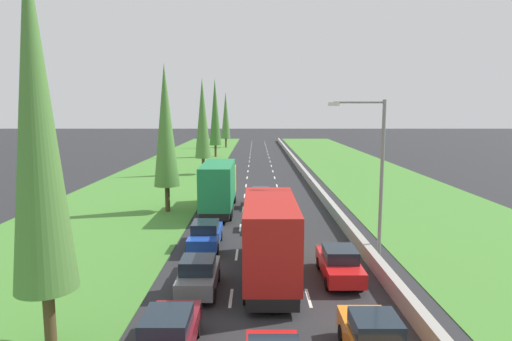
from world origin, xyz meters
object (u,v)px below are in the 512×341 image
(poplar_tree_third, at_px, (201,119))
(poplar_tree_fifth, at_px, (224,115))
(black_hatchback_centre_lane, at_px, (265,216))
(poplar_tree_second, at_px, (164,126))
(poplar_tree_fourth, at_px, (214,112))
(poplar_tree_nearest, at_px, (35,121))
(blue_hatchback_centre_lane, at_px, (260,197))
(maroon_sedan_left_lane, at_px, (166,336))
(green_box_truck_left_lane, at_px, (218,186))
(blue_sedan_left_lane, at_px, (204,235))
(orange_hatchback_right_lane, at_px, (372,338))
(street_light_mast, at_px, (374,167))
(red_box_truck_centre_lane, at_px, (268,236))
(grey_hatchback_left_lane, at_px, (197,275))
(red_sedan_right_lane, at_px, (338,263))

(poplar_tree_third, bearing_deg, poplar_tree_fifth, 89.94)
(black_hatchback_centre_lane, distance_m, poplar_tree_second, 11.50)
(poplar_tree_fourth, bearing_deg, poplar_tree_nearest, -89.85)
(blue_hatchback_centre_lane, bearing_deg, maroon_sedan_left_lane, -98.16)
(green_box_truck_left_lane, bearing_deg, blue_sedan_left_lane, -90.17)
(green_box_truck_left_lane, relative_size, poplar_tree_fifth, 0.74)
(orange_hatchback_right_lane, bearing_deg, poplar_tree_nearest, 175.32)
(street_light_mast, bearing_deg, poplar_tree_nearest, -145.45)
(red_box_truck_centre_lane, relative_size, black_hatchback_centre_lane, 2.41)
(poplar_tree_fourth, bearing_deg, street_light_mast, -75.76)
(red_box_truck_centre_lane, bearing_deg, street_light_mast, 27.39)
(orange_hatchback_right_lane, relative_size, red_box_truck_centre_lane, 0.41)
(grey_hatchback_left_lane, bearing_deg, poplar_tree_third, 96.51)
(blue_hatchback_centre_lane, height_order, poplar_tree_fourth, poplar_tree_fourth)
(green_box_truck_left_lane, xyz_separation_m, poplar_tree_fifth, (-3.91, 65.47, 5.23))
(poplar_tree_nearest, distance_m, poplar_tree_fourth, 65.61)
(blue_hatchback_centre_lane, xyz_separation_m, poplar_tree_nearest, (-7.74, -23.28, 7.18))
(red_sedan_right_lane, distance_m, red_box_truck_centre_lane, 3.76)
(orange_hatchback_right_lane, relative_size, black_hatchback_centre_lane, 1.00)
(poplar_tree_nearest, bearing_deg, blue_hatchback_centre_lane, 71.60)
(poplar_tree_third, bearing_deg, grey_hatchback_left_lane, -83.49)
(maroon_sedan_left_lane, xyz_separation_m, poplar_tree_fifth, (-4.00, 87.35, 6.61))
(grey_hatchback_left_lane, relative_size, poplar_tree_second, 0.32)
(blue_sedan_left_lane, relative_size, blue_hatchback_centre_lane, 1.15)
(orange_hatchback_right_lane, distance_m, grey_hatchback_left_lane, 8.71)
(maroon_sedan_left_lane, relative_size, poplar_tree_fifth, 0.35)
(orange_hatchback_right_lane, height_order, poplar_tree_nearest, poplar_tree_nearest)
(orange_hatchback_right_lane, xyz_separation_m, poplar_tree_third, (-10.95, 44.10, 6.56))
(poplar_tree_third, relative_size, poplar_tree_fifth, 1.00)
(orange_hatchback_right_lane, relative_size, red_sedan_right_lane, 0.87)
(street_light_mast, bearing_deg, poplar_tree_third, 112.34)
(blue_hatchback_centre_lane, relative_size, poplar_tree_fourth, 0.27)
(green_box_truck_left_lane, relative_size, black_hatchback_centre_lane, 2.41)
(blue_sedan_left_lane, height_order, black_hatchback_centre_lane, black_hatchback_centre_lane)
(poplar_tree_nearest, xyz_separation_m, poplar_tree_third, (0.26, 43.18, -0.63))
(blue_hatchback_centre_lane, xyz_separation_m, poplar_tree_fourth, (-7.91, 42.33, 7.37))
(maroon_sedan_left_lane, xyz_separation_m, poplar_tree_fourth, (-4.48, 66.29, 7.40))
(grey_hatchback_left_lane, bearing_deg, green_box_truck_left_lane, 91.49)
(red_sedan_right_lane, bearing_deg, poplar_tree_nearest, -150.80)
(grey_hatchback_left_lane, xyz_separation_m, poplar_tree_fifth, (-4.33, 81.88, 6.58))
(poplar_tree_fourth, height_order, poplar_tree_fifth, poplar_tree_fourth)
(grey_hatchback_left_lane, bearing_deg, blue_sedan_left_lane, 93.84)
(poplar_tree_fourth, height_order, street_light_mast, poplar_tree_fourth)
(orange_hatchback_right_lane, distance_m, poplar_tree_nearest, 13.35)
(orange_hatchback_right_lane, distance_m, black_hatchback_centre_lane, 17.35)
(red_sedan_right_lane, height_order, green_box_truck_left_lane, green_box_truck_left_lane)
(street_light_mast, bearing_deg, poplar_tree_second, 140.71)
(orange_hatchback_right_lane, xyz_separation_m, black_hatchback_centre_lane, (-3.18, 17.05, 0.00))
(maroon_sedan_left_lane, height_order, blue_hatchback_centre_lane, blue_hatchback_centre_lane)
(red_box_truck_centre_lane, distance_m, green_box_truck_left_lane, 15.16)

